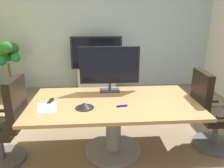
# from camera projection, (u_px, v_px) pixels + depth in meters

# --- Properties ---
(ground_plane) EXTENTS (6.70, 6.70, 0.00)m
(ground_plane) POSITION_uv_depth(u_px,v_px,m) (110.00, 148.00, 3.00)
(ground_plane) COLOR #7A664C
(wall_back_glass_partition) EXTENTS (5.49, 0.10, 2.84)m
(wall_back_glass_partition) POSITION_uv_depth(u_px,v_px,m) (102.00, 30.00, 5.28)
(wall_back_glass_partition) COLOR #9EB2B7
(wall_back_glass_partition) RESTS_ON ground
(conference_table) EXTENTS (2.10, 1.15, 0.73)m
(conference_table) POSITION_uv_depth(u_px,v_px,m) (113.00, 114.00, 2.79)
(conference_table) COLOR olive
(conference_table) RESTS_ON ground
(office_chair_left) EXTENTS (0.60, 0.58, 1.09)m
(office_chair_left) POSITION_uv_depth(u_px,v_px,m) (6.00, 129.00, 2.61)
(office_chair_left) COLOR #4C4C51
(office_chair_left) RESTS_ON ground
(office_chair_right) EXTENTS (0.60, 0.58, 1.09)m
(office_chair_right) POSITION_uv_depth(u_px,v_px,m) (210.00, 117.00, 2.92)
(office_chair_right) COLOR #4C4C51
(office_chair_right) RESTS_ON ground
(tv_monitor) EXTENTS (0.84, 0.18, 0.64)m
(tv_monitor) POSITION_uv_depth(u_px,v_px,m) (110.00, 66.00, 3.02)
(tv_monitor) COLOR #333338
(tv_monitor) RESTS_ON conference_table
(wall_display_unit) EXTENTS (1.20, 0.36, 1.31)m
(wall_display_unit) POSITION_uv_depth(u_px,v_px,m) (97.00, 73.00, 5.23)
(wall_display_unit) COLOR #B7BABC
(wall_display_unit) RESTS_ON ground
(potted_plant) EXTENTS (0.53, 0.63, 1.25)m
(potted_plant) POSITION_uv_depth(u_px,v_px,m) (9.00, 64.00, 4.81)
(potted_plant) COLOR brown
(potted_plant) RESTS_ON ground
(conference_phone) EXTENTS (0.22, 0.22, 0.07)m
(conference_phone) POSITION_uv_depth(u_px,v_px,m) (85.00, 106.00, 2.53)
(conference_phone) COLOR black
(conference_phone) RESTS_ON conference_table
(remote_control) EXTENTS (0.06, 0.17, 0.02)m
(remote_control) POSITION_uv_depth(u_px,v_px,m) (51.00, 101.00, 2.72)
(remote_control) COLOR black
(remote_control) RESTS_ON conference_table
(whiteboard_marker) EXTENTS (0.13, 0.04, 0.02)m
(whiteboard_marker) POSITION_uv_depth(u_px,v_px,m) (122.00, 106.00, 2.57)
(whiteboard_marker) COLOR #1919A5
(whiteboard_marker) RESTS_ON conference_table
(paper_notepad) EXTENTS (0.25, 0.33, 0.01)m
(paper_notepad) POSITION_uv_depth(u_px,v_px,m) (47.00, 108.00, 2.53)
(paper_notepad) COLOR white
(paper_notepad) RESTS_ON conference_table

